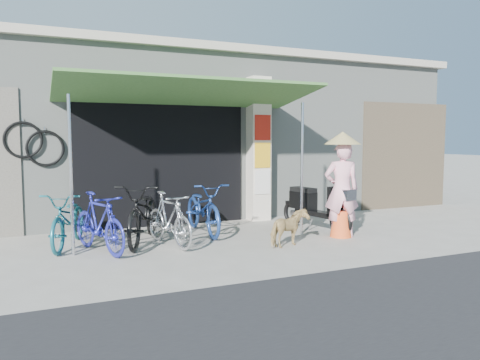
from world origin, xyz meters
name	(u,v)px	position (x,y,z in m)	size (l,w,h in m)	color
ground	(277,247)	(0.00, 0.00, 0.00)	(80.00, 80.00, 0.00)	#A19A91
bicycle_shop	(183,134)	(0.00, 5.09, 1.83)	(12.30, 5.30, 3.66)	#959B93
shop_pillar	(258,149)	(0.85, 2.45, 1.50)	(0.42, 0.44, 3.00)	beige
awning	(190,94)	(-0.90, 1.63, 2.51)	(4.60, 1.88, 2.72)	#39672E
neighbour_right	(405,156)	(5.00, 2.59, 1.30)	(2.60, 0.06, 2.60)	brown
bike_teal	(69,219)	(-3.01, 1.35, 0.44)	(0.59, 1.69, 0.89)	#175D69
bike_blue	(99,223)	(-2.62, 0.77, 0.46)	(0.43, 1.52, 0.91)	navy
bike_black	(144,213)	(-1.86, 1.14, 0.50)	(0.66, 1.91, 1.00)	black
bike_silver	(169,219)	(-1.54, 0.80, 0.44)	(0.41, 1.45, 0.87)	silver
bike_navy	(203,208)	(-0.71, 1.50, 0.47)	(0.62, 1.79, 0.94)	navy
street_dog	(289,228)	(0.20, -0.03, 0.30)	(0.32, 0.70, 0.60)	#9A8751
moped	(314,206)	(1.31, 0.97, 0.45)	(0.62, 1.74, 1.00)	black
nun	(342,186)	(1.41, 0.26, 0.90)	(0.71, 0.64, 1.84)	#F6A6B8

